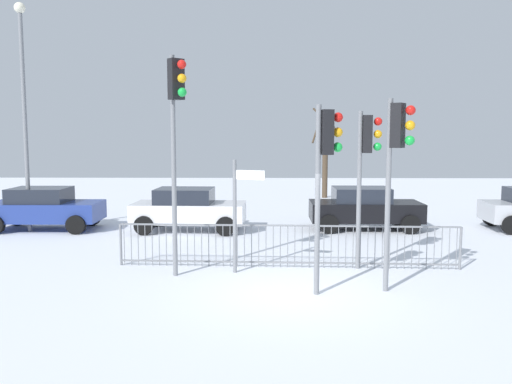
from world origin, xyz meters
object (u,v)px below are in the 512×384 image
object	(u,v)px
street_lamp	(24,96)
bare_tree_left	(325,154)
traffic_light_foreground_right	(325,156)
traffic_light_mid_left	(176,116)
traffic_light_mid_right	(366,154)
traffic_light_foreground_left	(396,151)
car_blue_trailing	(44,208)
car_white_mid	(188,209)
direction_sign_post	(237,209)
car_black_far	(364,208)

from	to	relation	value
street_lamp	bare_tree_left	xyz separation A→B (m)	(11.20, 10.10, -2.28)
traffic_light_foreground_right	street_lamp	bearing A→B (deg)	-141.49
traffic_light_mid_left	traffic_light_mid_right	size ratio (longest dim) A/B	1.32
traffic_light_foreground_right	street_lamp	xyz separation A→B (m)	(-9.26, 6.96, 1.74)
traffic_light_mid_left	bare_tree_left	world-z (taller)	traffic_light_mid_left
traffic_light_foreground_left	car_blue_trailing	xyz separation A→B (m)	(-10.36, 7.17, -2.18)
car_white_mid	traffic_light_foreground_left	bearing A→B (deg)	-50.64
traffic_light_mid_right	car_blue_trailing	size ratio (longest dim) A/B	1.00
traffic_light_mid_right	car_blue_trailing	xyz separation A→B (m)	(-10.12, 5.22, -2.05)
direction_sign_post	car_black_far	size ratio (longest dim) A/B	0.71
traffic_light_mid_right	bare_tree_left	distance (m)	14.99
traffic_light_mid_right	car_black_far	distance (m)	5.94
direction_sign_post	traffic_light_foreground_right	bearing A→B (deg)	-23.38
traffic_light_mid_right	direction_sign_post	bearing A→B (deg)	-77.04
traffic_light_mid_left	traffic_light_mid_right	world-z (taller)	traffic_light_mid_left
street_lamp	traffic_light_foreground_left	bearing A→B (deg)	-32.45
traffic_light_foreground_right	direction_sign_post	xyz separation A→B (m)	(-1.86, 1.64, -1.32)
traffic_light_foreground_left	direction_sign_post	world-z (taller)	traffic_light_foreground_left
traffic_light_foreground_left	direction_sign_post	distance (m)	3.91
bare_tree_left	traffic_light_mid_left	bearing A→B (deg)	-108.09
traffic_light_mid_right	street_lamp	world-z (taller)	street_lamp
traffic_light_foreground_left	bare_tree_left	world-z (taller)	bare_tree_left
traffic_light_foreground_right	bare_tree_left	world-z (taller)	bare_tree_left
direction_sign_post	bare_tree_left	distance (m)	15.89
traffic_light_mid_left	street_lamp	size ratio (longest dim) A/B	0.67
street_lamp	car_blue_trailing	bearing A→B (deg)	44.22
direction_sign_post	bare_tree_left	size ratio (longest dim) A/B	0.57
traffic_light_foreground_right	traffic_light_mid_right	size ratio (longest dim) A/B	1.01
traffic_light_foreground_right	traffic_light_mid_right	world-z (taller)	traffic_light_foreground_right
traffic_light_mid_left	car_black_far	size ratio (longest dim) A/B	1.33
traffic_light_foreground_left	traffic_light_mid_right	size ratio (longest dim) A/B	1.04
street_lamp	bare_tree_left	bearing A→B (deg)	42.05
traffic_light_foreground_left	car_black_far	distance (m)	7.78
car_white_mid	street_lamp	world-z (taller)	street_lamp
car_blue_trailing	car_black_far	bearing A→B (deg)	0.39
traffic_light_mid_left	traffic_light_mid_right	distance (m)	4.60
traffic_light_foreground_right	traffic_light_foreground_left	bearing A→B (deg)	80.96
car_blue_trailing	bare_tree_left	distance (m)	14.65
direction_sign_post	street_lamp	world-z (taller)	street_lamp
car_blue_trailing	street_lamp	world-z (taller)	street_lamp
traffic_light_foreground_left	car_blue_trailing	bearing A→B (deg)	-92.92
direction_sign_post	street_lamp	xyz separation A→B (m)	(-7.39, 5.31, 3.06)
traffic_light_mid_right	car_white_mid	xyz separation A→B (m)	(-5.08, 5.08, -2.05)
traffic_light_mid_right	direction_sign_post	size ratio (longest dim) A/B	1.42
traffic_light_mid_left	traffic_light_foreground_right	size ratio (longest dim) A/B	1.31
traffic_light_mid_left	traffic_light_foreground_right	world-z (taller)	traffic_light_mid_left
traffic_light_foreground_right	street_lamp	distance (m)	11.71
traffic_light_foreground_right	car_white_mid	world-z (taller)	traffic_light_foreground_right
traffic_light_foreground_left	traffic_light_foreground_right	size ratio (longest dim) A/B	1.04
direction_sign_post	traffic_light_foreground_left	bearing A→B (deg)	-6.28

